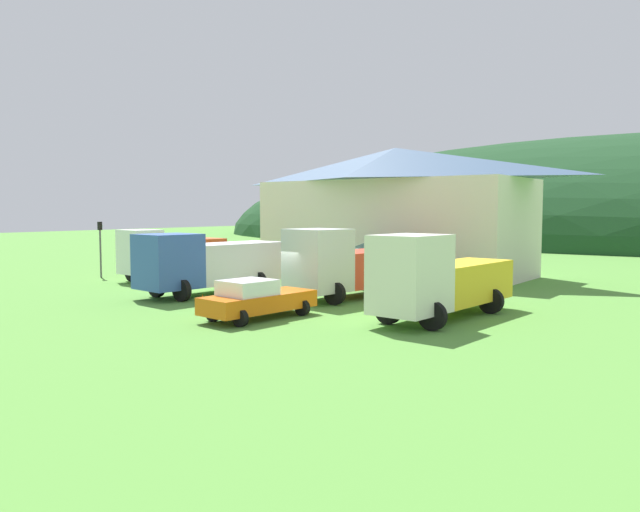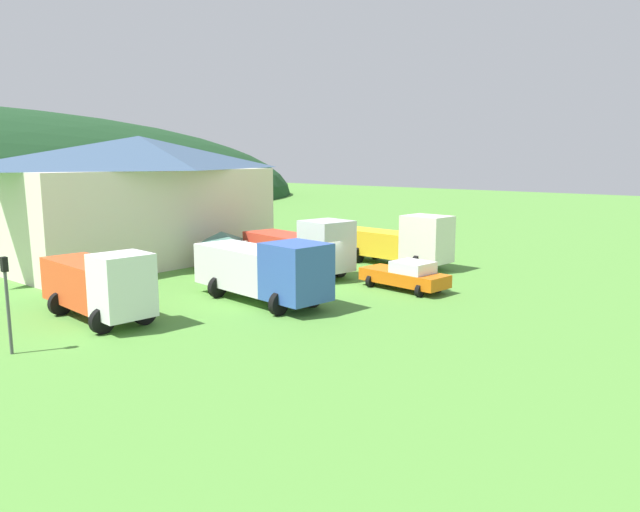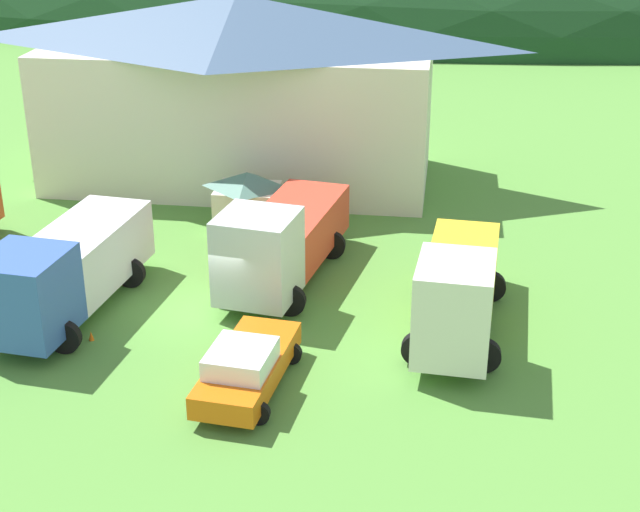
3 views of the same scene
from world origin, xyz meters
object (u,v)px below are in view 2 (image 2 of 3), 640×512
play_shed_cream (222,250)px  heavy_rig_striped (401,241)px  depot_building (142,198)px  traffic_light_west (7,294)px  box_truck_blue (264,269)px  service_pickup_orange (406,275)px  heavy_rig_white (99,283)px  tow_truck_silver (302,247)px  traffic_cone_near_pickup (307,302)px

play_shed_cream → heavy_rig_striped: (8.68, -8.26, 0.43)m
depot_building → traffic_light_west: bearing=-137.9°
box_truck_blue → service_pickup_orange: (7.08, -3.94, -0.91)m
depot_building → heavy_rig_white: bearing=-131.0°
box_truck_blue → tow_truck_silver: tow_truck_silver is taller
heavy_rig_white → box_truck_blue: size_ratio=0.84×
heavy_rig_white → traffic_light_west: traffic_light_west is taller
box_truck_blue → tow_truck_silver: size_ratio=0.99×
traffic_cone_near_pickup → play_shed_cream: bearing=72.9°
tow_truck_silver → service_pickup_orange: 7.48m
tow_truck_silver → traffic_cone_near_pickup: (-5.41, -5.11, -1.73)m
depot_building → service_pickup_orange: 19.61m
service_pickup_orange → tow_truck_silver: bearing=-171.7°
heavy_rig_striped → traffic_cone_near_pickup: (-11.80, -1.86, -1.73)m
box_truck_blue → heavy_rig_white: bearing=-109.6°
service_pickup_orange → traffic_light_west: 19.73m
play_shed_cream → service_pickup_orange: size_ratio=0.53×
box_truck_blue → heavy_rig_striped: (13.19, 0.22, -0.01)m
box_truck_blue → service_pickup_orange: bearing=67.0°
depot_building → traffic_cone_near_pickup: depot_building is taller
heavy_rig_white → traffic_light_west: (-4.74, -1.85, 0.62)m
tow_truck_silver → depot_building: bearing=-152.0°
traffic_light_west → traffic_cone_near_pickup: (13.19, -3.20, -2.30)m
play_shed_cream → box_truck_blue: 9.62m
tow_truck_silver → traffic_light_west: size_ratio=2.34×
heavy_rig_white → box_truck_blue: 7.85m
depot_building → heavy_rig_white: depot_building is taller
depot_building → heavy_rig_white: 15.43m
tow_truck_silver → heavy_rig_striped: 7.18m
traffic_light_west → tow_truck_silver: bearing=5.9°
depot_building → play_shed_cream: 7.31m
tow_truck_silver → heavy_rig_striped: tow_truck_silver is taller
play_shed_cream → traffic_cone_near_pickup: play_shed_cream is taller
tow_truck_silver → traffic_cone_near_pickup: tow_truck_silver is taller
traffic_cone_near_pickup → traffic_light_west: bearing=166.4°
traffic_cone_near_pickup → box_truck_blue: bearing=130.1°
traffic_light_west → traffic_cone_near_pickup: size_ratio=5.78×
service_pickup_orange → box_truck_blue: bearing=-113.1°
traffic_light_west → box_truck_blue: bearing=-7.5°
play_shed_cream → service_pickup_orange: 12.70m
depot_building → service_pickup_orange: bearing=-77.4°
box_truck_blue → service_pickup_orange: 8.16m
heavy_rig_white → heavy_rig_striped: bearing=85.6°
heavy_rig_white → traffic_light_west: bearing=-64.2°
play_shed_cream → traffic_light_west: (-16.31, -6.93, 0.99)m
heavy_rig_white → traffic_cone_near_pickup: size_ratio=11.21×
play_shed_cream → heavy_rig_striped: bearing=-43.6°
service_pickup_orange → traffic_cone_near_pickup: service_pickup_orange is taller
depot_building → play_shed_cream: depot_building is taller
play_shed_cream → traffic_light_west: 17.75m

